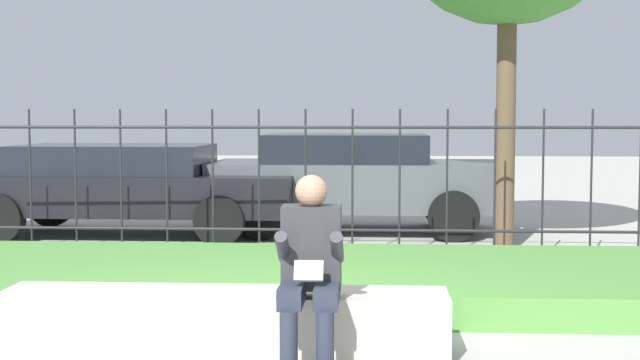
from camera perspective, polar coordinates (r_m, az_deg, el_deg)
name	(u,v)px	position (r m, az deg, el deg)	size (l,w,h in m)	color
ground_plane	(261,355)	(6.13, -3.81, -11.10)	(60.00, 60.00, 0.00)	#B2AFA8
stone_bench	(225,326)	(6.12, -6.13, -9.29)	(3.01, 0.53, 0.43)	#B7B2A3
person_seated_reader	(310,265)	(5.67, -0.62, -5.44)	(0.42, 0.73, 1.23)	black
grass_berm	(289,279)	(8.11, -1.97, -6.37)	(9.84, 2.74, 0.26)	#569342
iron_fence	(306,181)	(9.92, -0.93, -0.09)	(7.84, 0.03, 1.69)	#232326
car_parked_center	(355,179)	(12.33, 2.28, 0.09)	(4.01, 1.98, 1.36)	#4C5156
car_parked_left	(125,185)	(12.27, -12.39, -0.33)	(4.57, 2.00, 1.22)	black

